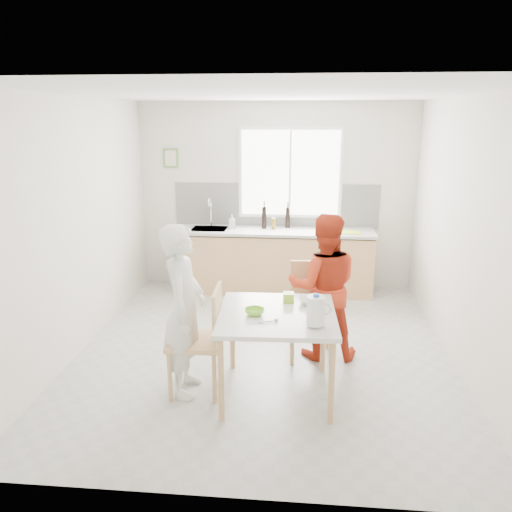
{
  "coord_description": "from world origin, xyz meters",
  "views": [
    {
      "loc": [
        0.37,
        -5.02,
        2.48
      ],
      "look_at": [
        -0.11,
        0.2,
        1.01
      ],
      "focal_mm": 35.0,
      "sensor_mm": 36.0,
      "label": 1
    }
  ],
  "objects": [
    {
      "name": "wine_bottle_a",
      "position": [
        -0.16,
        2.04,
        1.08
      ],
      "size": [
        0.07,
        0.07,
        0.32
      ],
      "primitive_type": "cylinder",
      "color": "black",
      "rests_on": "kitchen_counter"
    },
    {
      "name": "bowl_green",
      "position": [
        -0.02,
        -0.94,
        0.82
      ],
      "size": [
        0.18,
        0.18,
        0.05
      ],
      "primitive_type": "imported",
      "rotation": [
        0.0,
        0.0,
        0.03
      ],
      "color": "#82D431",
      "rests_on": "dining_table"
    },
    {
      "name": "cutting_board",
      "position": [
        1.04,
        1.86,
        0.93
      ],
      "size": [
        0.37,
        0.29,
        0.01
      ],
      "primitive_type": "cube",
      "rotation": [
        0.0,
        0.0,
        -0.11
      ],
      "color": "#A9D431",
      "rests_on": "kitchen_counter"
    },
    {
      "name": "green_box",
      "position": [
        0.27,
        -0.6,
        0.84
      ],
      "size": [
        0.1,
        0.1,
        0.09
      ],
      "primitive_type": "cube",
      "rotation": [
        0.0,
        0.0,
        0.03
      ],
      "color": "#97C62D",
      "rests_on": "dining_table"
    },
    {
      "name": "wine_bottle_b",
      "position": [
        0.18,
        2.12,
        1.07
      ],
      "size": [
        0.07,
        0.07,
        0.3
      ],
      "primitive_type": "cylinder",
      "color": "black",
      "rests_on": "kitchen_counter"
    },
    {
      "name": "spoon",
      "position": [
        0.11,
        -1.11,
        0.81
      ],
      "size": [
        0.15,
        0.07,
        0.01
      ],
      "primitive_type": "cylinder",
      "rotation": [
        0.0,
        1.57,
        0.38
      ],
      "color": "#A5A5AA",
      "rests_on": "dining_table"
    },
    {
      "name": "window",
      "position": [
        0.2,
        2.23,
        1.7
      ],
      "size": [
        1.5,
        0.06,
        1.3
      ],
      "color": "white",
      "rests_on": "room_shell"
    },
    {
      "name": "milk_jug",
      "position": [
        0.51,
        -1.16,
        0.94
      ],
      "size": [
        0.21,
        0.15,
        0.27
      ],
      "rotation": [
        0.0,
        0.0,
        0.03
      ],
      "color": "white",
      "rests_on": "dining_table"
    },
    {
      "name": "jar_amber",
      "position": [
        -0.02,
        2.01,
        1.0
      ],
      "size": [
        0.06,
        0.06,
        0.16
      ],
      "primitive_type": "cylinder",
      "color": "brown",
      "rests_on": "kitchen_counter"
    },
    {
      "name": "kitchen_counter",
      "position": [
        -0.0,
        1.95,
        0.42
      ],
      "size": [
        2.84,
        0.64,
        1.37
      ],
      "color": "#D7B474",
      "rests_on": "ground"
    },
    {
      "name": "chair_far",
      "position": [
        0.5,
        -0.05,
        0.56
      ],
      "size": [
        0.48,
        0.48,
        1.01
      ],
      "rotation": [
        0.0,
        0.0,
        0.03
      ],
      "color": "#D7B474",
      "rests_on": "ground"
    },
    {
      "name": "dining_table",
      "position": [
        0.18,
        -0.89,
        0.72
      ],
      "size": [
        1.07,
        1.07,
        0.8
      ],
      "rotation": [
        0.0,
        0.0,
        0.03
      ],
      "color": "silver",
      "rests_on": "ground"
    },
    {
      "name": "chair_left",
      "position": [
        -0.49,
        -0.91,
        0.56
      ],
      "size": [
        0.48,
        0.48,
        1.01
      ],
      "rotation": [
        0.0,
        0.0,
        -1.54
      ],
      "color": "#D7B474",
      "rests_on": "ground"
    },
    {
      "name": "person_red",
      "position": [
        0.62,
        -0.07,
        0.77
      ],
      "size": [
        0.77,
        0.61,
        1.55
      ],
      "primitive_type": "imported",
      "rotation": [
        0.0,
        0.0,
        3.18
      ],
      "color": "red",
      "rests_on": "ground"
    },
    {
      "name": "backsplash",
      "position": [
        0.0,
        2.24,
        1.23
      ],
      "size": [
        3.0,
        0.02,
        0.65
      ],
      "primitive_type": "cube",
      "color": "white",
      "rests_on": "room_shell"
    },
    {
      "name": "soap_bottle",
      "position": [
        -0.63,
        2.02,
        1.02
      ],
      "size": [
        0.1,
        0.1,
        0.2
      ],
      "primitive_type": "imported",
      "rotation": [
        0.0,
        0.0,
        0.15
      ],
      "color": "#999999",
      "rests_on": "kitchen_counter"
    },
    {
      "name": "bowl_white",
      "position": [
        0.47,
        -0.63,
        0.82
      ],
      "size": [
        0.22,
        0.22,
        0.05
      ],
      "primitive_type": "imported",
      "rotation": [
        0.0,
        0.0,
        0.03
      ],
      "color": "white",
      "rests_on": "dining_table"
    },
    {
      "name": "ground",
      "position": [
        0.0,
        0.0,
        0.0
      ],
      "size": [
        4.5,
        4.5,
        0.0
      ],
      "primitive_type": "plane",
      "color": "#B7B7B2",
      "rests_on": "ground"
    },
    {
      "name": "room_shell",
      "position": [
        0.0,
        0.0,
        1.64
      ],
      "size": [
        4.5,
        4.5,
        4.5
      ],
      "color": "silver",
      "rests_on": "ground"
    },
    {
      "name": "person_white",
      "position": [
        -0.66,
        -0.92,
        0.8
      ],
      "size": [
        0.4,
        0.6,
        1.6
      ],
      "primitive_type": "imported",
      "rotation": [
        0.0,
        0.0,
        1.6
      ],
      "color": "white",
      "rests_on": "ground"
    },
    {
      "name": "picture_frame",
      "position": [
        -1.55,
        2.23,
        1.9
      ],
      "size": [
        0.22,
        0.03,
        0.28
      ],
      "color": "#629945",
      "rests_on": "room_shell"
    }
  ]
}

